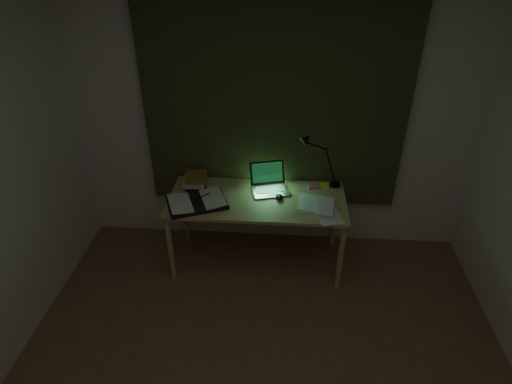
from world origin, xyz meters
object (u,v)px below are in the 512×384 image
at_px(book_stack, 196,180).
at_px(laptop, 271,181).
at_px(desk, 257,231).
at_px(loose_papers, 319,208).
at_px(open_textbook, 197,202).
at_px(desk_lamp, 338,159).

bearing_deg(book_stack, laptop, -6.07).
relative_size(desk, loose_papers, 4.65).
distance_m(laptop, open_textbook, 0.65).
bearing_deg(desk, desk_lamp, 21.25).
relative_size(desk, desk_lamp, 2.81).
bearing_deg(open_textbook, laptop, -1.31).
height_order(laptop, open_textbook, laptop).
relative_size(book_stack, desk_lamp, 0.45).
bearing_deg(desk_lamp, open_textbook, -162.75).
height_order(desk, loose_papers, loose_papers).
relative_size(open_textbook, loose_papers, 1.47).
xyz_separation_m(desk, loose_papers, (0.51, -0.12, 0.35)).
distance_m(laptop, desk_lamp, 0.60).
distance_m(book_stack, desk_lamp, 1.25).
bearing_deg(desk_lamp, desk, -159.40).
xyz_separation_m(open_textbook, desk_lamp, (1.16, 0.37, 0.24)).
xyz_separation_m(book_stack, loose_papers, (1.07, -0.31, -0.04)).
height_order(open_textbook, desk_lamp, desk_lamp).
bearing_deg(loose_papers, desk, 167.06).
bearing_deg(loose_papers, book_stack, 164.04).
distance_m(open_textbook, desk_lamp, 1.24).
bearing_deg(desk_lamp, loose_papers, -113.18).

